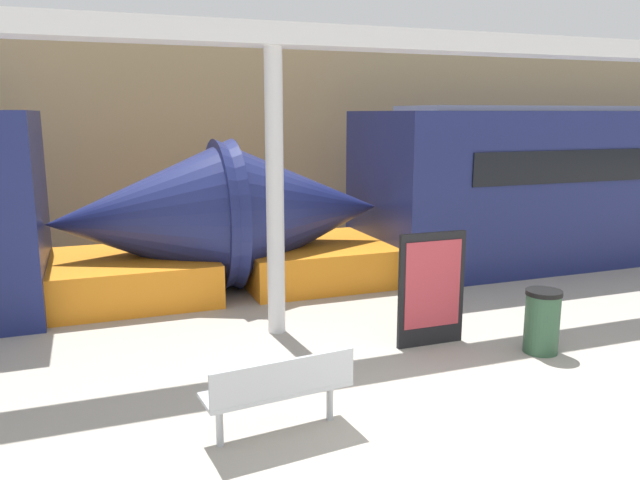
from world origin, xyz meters
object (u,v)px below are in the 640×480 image
Objects in this scene: poster_board at (432,289)px; support_column_near at (275,195)px; trash_bin at (542,321)px; train_left at (630,183)px; bench_near at (280,387)px.

poster_board is 0.39× the size of support_column_near.
support_column_near is at bearing 147.07° from trash_bin.
train_left is at bearing 27.22° from poster_board.
support_column_near is (-3.00, 1.94, 1.54)m from trash_bin.
train_left is 8.17m from poster_board.
train_left is 9.38m from support_column_near.
train_left is at bearing 36.53° from trash_bin.
trash_bin is at bearing -31.44° from poster_board.
bench_near is (-9.83, -5.35, -1.01)m from train_left.
trash_bin is at bearing 7.01° from bench_near.
bench_near is 3.28m from support_column_near.
bench_near is 0.38× the size of support_column_near.
trash_bin is (-6.02, -4.46, -1.09)m from train_left.
bench_near is 3.07m from poster_board.
support_column_near reaches higher than train_left.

